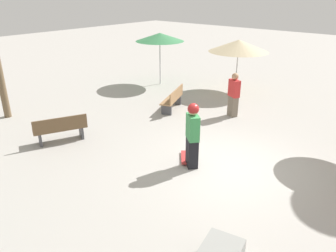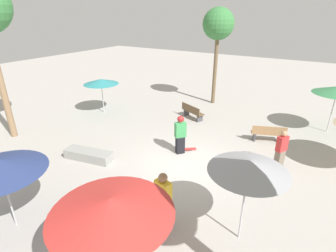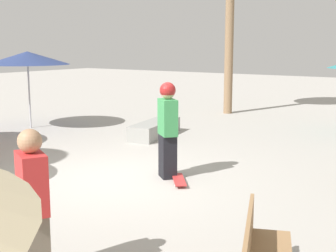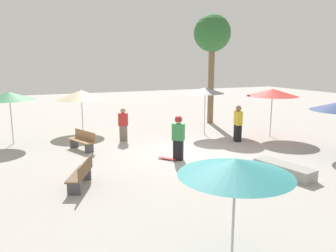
{
  "view_description": "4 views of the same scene",
  "coord_description": "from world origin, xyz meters",
  "px_view_note": "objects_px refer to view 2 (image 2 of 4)",
  "views": [
    {
      "loc": [
        -6.82,
        -3.85,
        4.45
      ],
      "look_at": [
        -1.04,
        1.08,
        1.22
      ],
      "focal_mm": 35.0,
      "sensor_mm": 36.0,
      "label": 1
    },
    {
      "loc": [
        4.44,
        -8.47,
        5.88
      ],
      "look_at": [
        -1.14,
        0.6,
        1.21
      ],
      "focal_mm": 28.0,
      "sensor_mm": 36.0,
      "label": 2
    },
    {
      "loc": [
        6.45,
        5.49,
        2.46
      ],
      "look_at": [
        -0.47,
        0.72,
        0.99
      ],
      "focal_mm": 50.0,
      "sensor_mm": 36.0,
      "label": 3
    },
    {
      "loc": [
        -11.88,
        6.08,
        3.83
      ],
      "look_at": [
        -0.61,
        1.14,
        1.43
      ],
      "focal_mm": 35.0,
      "sensor_mm": 36.0,
      "label": 4
    }
  ],
  "objects_px": {
    "bench_near": "(192,112)",
    "bystander_far": "(281,149)",
    "bystander_watching": "(163,199)",
    "skateboard": "(187,149)",
    "shade_umbrella_teal": "(101,82)",
    "concrete_ledge": "(89,155)",
    "shade_umbrella_red": "(111,206)",
    "shade_umbrella_grey": "(249,166)",
    "bench_far": "(268,134)",
    "skater_main": "(180,133)",
    "palm_tree_left": "(218,25)"
  },
  "relations": [
    {
      "from": "bench_far",
      "to": "shade_umbrella_teal",
      "type": "xyz_separation_m",
      "value": [
        -9.77,
        -1.19,
        1.55
      ]
    },
    {
      "from": "skater_main",
      "to": "palm_tree_left",
      "type": "height_order",
      "value": "palm_tree_left"
    },
    {
      "from": "shade_umbrella_red",
      "to": "shade_umbrella_grey",
      "type": "bearing_deg",
      "value": 55.36
    },
    {
      "from": "skateboard",
      "to": "bystander_watching",
      "type": "bearing_deg",
      "value": -110.56
    },
    {
      "from": "skater_main",
      "to": "palm_tree_left",
      "type": "xyz_separation_m",
      "value": [
        -1.5,
        7.4,
        4.11
      ]
    },
    {
      "from": "shade_umbrella_grey",
      "to": "shade_umbrella_teal",
      "type": "bearing_deg",
      "value": 152.66
    },
    {
      "from": "skater_main",
      "to": "concrete_ledge",
      "type": "relative_size",
      "value": 0.81
    },
    {
      "from": "concrete_ledge",
      "to": "shade_umbrella_teal",
      "type": "bearing_deg",
      "value": 127.87
    },
    {
      "from": "concrete_ledge",
      "to": "bystander_far",
      "type": "xyz_separation_m",
      "value": [
        7.1,
        3.65,
        0.61
      ]
    },
    {
      "from": "bench_near",
      "to": "bystander_far",
      "type": "distance_m",
      "value": 6.16
    },
    {
      "from": "concrete_ledge",
      "to": "shade_umbrella_red",
      "type": "relative_size",
      "value": 0.85
    },
    {
      "from": "shade_umbrella_teal",
      "to": "bench_near",
      "type": "bearing_deg",
      "value": 20.46
    },
    {
      "from": "bystander_watching",
      "to": "bystander_far",
      "type": "bearing_deg",
      "value": -102.15
    },
    {
      "from": "skater_main",
      "to": "shade_umbrella_grey",
      "type": "distance_m",
      "value": 5.26
    },
    {
      "from": "shade_umbrella_red",
      "to": "palm_tree_left",
      "type": "xyz_separation_m",
      "value": [
        -3.33,
        13.6,
        2.77
      ]
    },
    {
      "from": "shade_umbrella_grey",
      "to": "bystander_far",
      "type": "bearing_deg",
      "value": 87.08
    },
    {
      "from": "skater_main",
      "to": "concrete_ledge",
      "type": "height_order",
      "value": "skater_main"
    },
    {
      "from": "bench_far",
      "to": "shade_umbrella_red",
      "type": "distance_m",
      "value": 9.69
    },
    {
      "from": "bench_near",
      "to": "bystander_watching",
      "type": "bearing_deg",
      "value": -44.89
    },
    {
      "from": "bystander_far",
      "to": "bystander_watching",
      "type": "bearing_deg",
      "value": -177.05
    },
    {
      "from": "skateboard",
      "to": "concrete_ledge",
      "type": "xyz_separation_m",
      "value": [
        -3.28,
        -2.93,
        0.14
      ]
    },
    {
      "from": "bench_near",
      "to": "shade_umbrella_teal",
      "type": "bearing_deg",
      "value": -135.39
    },
    {
      "from": "skateboard",
      "to": "concrete_ledge",
      "type": "bearing_deg",
      "value": -177.4
    },
    {
      "from": "shade_umbrella_teal",
      "to": "palm_tree_left",
      "type": "xyz_separation_m",
      "value": [
        5.16,
        5.37,
        3.1
      ]
    },
    {
      "from": "bench_far",
      "to": "palm_tree_left",
      "type": "bearing_deg",
      "value": 115.8
    },
    {
      "from": "concrete_ledge",
      "to": "shade_umbrella_red",
      "type": "bearing_deg",
      "value": -36.45
    },
    {
      "from": "bystander_watching",
      "to": "bystander_far",
      "type": "distance_m",
      "value": 5.62
    },
    {
      "from": "bystander_watching",
      "to": "bench_near",
      "type": "bearing_deg",
      "value": -56.55
    },
    {
      "from": "bystander_watching",
      "to": "bench_far",
      "type": "bearing_deg",
      "value": -88.75
    },
    {
      "from": "shade_umbrella_teal",
      "to": "bystander_watching",
      "type": "distance_m",
      "value": 10.36
    },
    {
      "from": "skateboard",
      "to": "shade_umbrella_teal",
      "type": "height_order",
      "value": "shade_umbrella_teal"
    },
    {
      "from": "shade_umbrella_teal",
      "to": "shade_umbrella_grey",
      "type": "xyz_separation_m",
      "value": [
        10.45,
        -5.4,
        0.38
      ]
    },
    {
      "from": "bench_near",
      "to": "bystander_far",
      "type": "bearing_deg",
      "value": -4.05
    },
    {
      "from": "concrete_ledge",
      "to": "shade_umbrella_red",
      "type": "xyz_separation_m",
      "value": [
        4.92,
        -3.64,
        2.11
      ]
    },
    {
      "from": "bystander_watching",
      "to": "skater_main",
      "type": "bearing_deg",
      "value": -54.97
    },
    {
      "from": "bench_far",
      "to": "bystander_watching",
      "type": "bearing_deg",
      "value": -123.28
    },
    {
      "from": "skater_main",
      "to": "skateboard",
      "type": "distance_m",
      "value": 1.0
    },
    {
      "from": "concrete_ledge",
      "to": "skater_main",
      "type": "bearing_deg",
      "value": 39.61
    },
    {
      "from": "shade_umbrella_teal",
      "to": "shade_umbrella_grey",
      "type": "bearing_deg",
      "value": -27.34
    },
    {
      "from": "bench_near",
      "to": "shade_umbrella_grey",
      "type": "height_order",
      "value": "shade_umbrella_grey"
    },
    {
      "from": "bystander_watching",
      "to": "skateboard",
      "type": "bearing_deg",
      "value": -58.85
    },
    {
      "from": "concrete_ledge",
      "to": "bystander_watching",
      "type": "xyz_separation_m",
      "value": [
        4.76,
        -1.46,
        0.68
      ]
    },
    {
      "from": "shade_umbrella_grey",
      "to": "bystander_watching",
      "type": "relative_size",
      "value": 1.43
    },
    {
      "from": "skater_main",
      "to": "bystander_watching",
      "type": "bearing_deg",
      "value": -118.1
    },
    {
      "from": "skater_main",
      "to": "bench_near",
      "type": "bearing_deg",
      "value": 58.69
    },
    {
      "from": "skateboard",
      "to": "bystander_far",
      "type": "height_order",
      "value": "bystander_far"
    },
    {
      "from": "shade_umbrella_red",
      "to": "bystander_far",
      "type": "xyz_separation_m",
      "value": [
        2.18,
        7.28,
        -1.49
      ]
    },
    {
      "from": "skater_main",
      "to": "concrete_ledge",
      "type": "distance_m",
      "value": 4.08
    },
    {
      "from": "concrete_ledge",
      "to": "bench_near",
      "type": "distance_m",
      "value": 6.77
    },
    {
      "from": "skater_main",
      "to": "bystander_far",
      "type": "relative_size",
      "value": 1.1
    }
  ]
}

